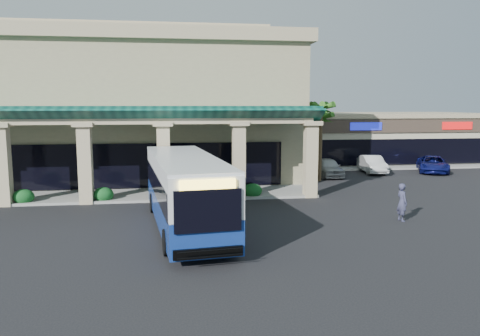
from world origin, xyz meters
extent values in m
plane|color=black|center=(0.00, 0.00, 0.00)|extent=(110.00, 110.00, 0.00)
imported|color=#343551|center=(8.75, -1.35, 0.95)|extent=(0.51, 0.73, 1.89)
imported|color=#B2B2B2|center=(9.87, 13.18, 0.75)|extent=(1.87, 4.45, 1.50)
imported|color=silver|center=(14.30, 14.63, 0.73)|extent=(2.13, 4.62, 1.47)
imported|color=navy|center=(19.57, 14.18, 0.70)|extent=(4.20, 5.53, 1.40)
camera|label=1|loc=(-2.49, -22.69, 5.74)|focal=35.00mm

